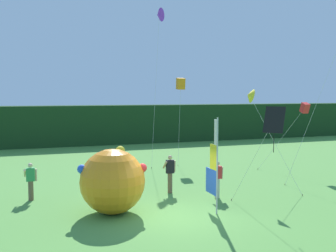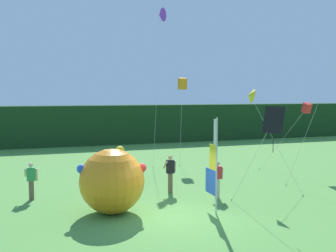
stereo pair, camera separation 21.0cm
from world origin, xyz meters
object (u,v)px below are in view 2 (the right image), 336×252
person_far_left (170,173)px  kite_orange_box_0 (182,84)px  kite_yellow_delta_2 (251,96)px  kite_red_box_4 (307,108)px  inflatable_balloon (112,181)px  kite_black_diamond_3 (272,123)px  person_mid_field (31,180)px  kite_purple_delta_5 (161,15)px  person_near_banner (217,179)px  banner_flag (213,167)px

person_far_left → kite_orange_box_0: 9.66m
kite_yellow_delta_2 → kite_red_box_4: (5.49, 2.91, -0.75)m
inflatable_balloon → kite_red_box_4: 13.57m
kite_black_diamond_3 → kite_red_box_4: 9.98m
person_mid_field → inflatable_balloon: inflatable_balloon is taller
person_far_left → inflatable_balloon: inflatable_balloon is taller
person_far_left → person_mid_field: bearing=172.9°
kite_red_box_4 → kite_purple_delta_5: (-6.86, 6.98, 6.31)m
person_near_banner → kite_yellow_delta_2: bearing=23.6°
banner_flag → person_mid_field: banner_flag is taller
person_near_banner → kite_orange_box_0: bearing=78.8°
person_near_banner → kite_black_diamond_3: (0.64, -3.24, 2.70)m
kite_yellow_delta_2 → person_near_banner: bearing=-156.4°
kite_orange_box_0 → kite_red_box_4: (5.80, -5.56, -1.53)m
banner_flag → inflatable_balloon: 3.98m
inflatable_balloon → kite_black_diamond_3: (5.50, -2.51, 2.32)m
inflatable_balloon → kite_orange_box_0: bearing=56.5°
banner_flag → person_far_left: size_ratio=2.10×
person_near_banner → kite_red_box_4: 9.05m
person_near_banner → kite_black_diamond_3: size_ratio=0.40×
person_mid_field → kite_purple_delta_5: size_ratio=0.16×
person_mid_field → kite_yellow_delta_2: size_ratio=0.33×
banner_flag → kite_black_diamond_3: bearing=-39.5°
kite_purple_delta_5 → person_mid_field: bearing=-135.6°
kite_yellow_delta_2 → kite_black_diamond_3: 4.56m
kite_orange_box_0 → kite_yellow_delta_2: 8.51m
person_near_banner → inflatable_balloon: inflatable_balloon is taller
kite_orange_box_0 → kite_yellow_delta_2: (0.30, -8.47, -0.78)m
inflatable_balloon → kite_yellow_delta_2: bearing=13.5°
inflatable_balloon → banner_flag: bearing=-16.2°
banner_flag → kite_purple_delta_5: size_ratio=0.35×
banner_flag → person_near_banner: size_ratio=2.25×
person_far_left → person_near_banner: bearing=-42.9°
person_mid_field → kite_orange_box_0: (9.73, 7.08, 4.46)m
banner_flag → person_far_left: (-0.62, 3.40, -0.84)m
person_near_banner → person_mid_field: person_near_banner is taller
kite_yellow_delta_2 → kite_purple_delta_5: (-1.37, 9.89, 5.56)m
kite_purple_delta_5 → person_far_left: bearing=-105.0°
kite_black_diamond_3 → person_mid_field: bearing=146.8°
banner_flag → kite_yellow_delta_2: bearing=40.7°
person_near_banner → kite_orange_box_0: 10.58m
inflatable_balloon → kite_orange_box_0: 12.83m
person_far_left → kite_yellow_delta_2: bearing=-9.2°
person_far_left → kite_purple_delta_5: 13.26m
kite_orange_box_0 → kite_black_diamond_3: (-1.22, -12.66, -1.75)m
banner_flag → kite_black_diamond_3: 2.85m
person_near_banner → kite_red_box_4: bearing=26.7°
kite_black_diamond_3 → banner_flag: bearing=140.5°
banner_flag → kite_red_box_4: (8.72, 5.69, 2.01)m
person_mid_field → kite_purple_delta_5: (8.67, 8.49, 9.23)m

